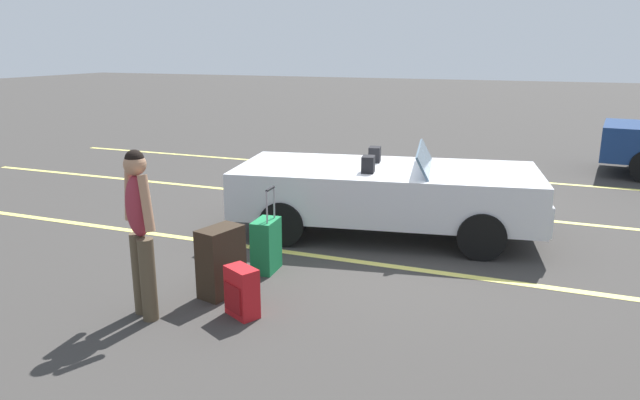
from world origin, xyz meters
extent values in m
plane|color=#383533|center=(0.00, 0.00, 0.00)|extent=(80.00, 80.00, 0.00)
cube|color=#EAE066|center=(0.00, -1.25, 0.00)|extent=(18.00, 0.12, 0.01)
cube|color=#EAE066|center=(0.00, 1.45, 0.00)|extent=(18.00, 0.12, 0.01)
cube|color=#EAE066|center=(0.00, 4.15, 0.00)|extent=(18.00, 0.12, 0.01)
cube|color=silver|center=(0.00, 0.00, 0.62)|extent=(4.33, 2.41, 0.64)
cube|color=silver|center=(1.42, 0.24, 0.51)|extent=(1.57, 1.87, 0.38)
cube|color=slate|center=(0.51, 0.08, 1.09)|extent=(0.44, 1.56, 0.31)
cube|color=black|center=(-0.26, 0.33, 1.05)|extent=(0.19, 0.24, 0.22)
cube|color=black|center=(-0.14, -0.40, 1.05)|extent=(0.19, 0.24, 0.22)
cylinder|color=black|center=(1.12, 1.01, 0.30)|extent=(0.63, 0.32, 0.60)
cylinder|color=black|center=(1.39, -0.59, 0.30)|extent=(0.63, 0.32, 0.60)
cylinder|color=black|center=(-1.39, 0.59, 0.30)|extent=(0.63, 0.32, 0.60)
cylinder|color=black|center=(-1.12, -1.01, 0.30)|extent=(0.63, 0.32, 0.60)
cube|color=#2D2319|center=(-1.05, -2.70, 0.37)|extent=(0.39, 0.53, 0.74)
cube|color=black|center=(-1.19, -2.66, 0.31)|extent=(0.11, 0.38, 0.41)
sphere|color=black|center=(-0.99, -2.89, 0.02)|extent=(0.04, 0.04, 0.04)
sphere|color=black|center=(-0.90, -2.56, 0.02)|extent=(0.04, 0.04, 0.04)
cube|color=#19723F|center=(-0.91, -1.91, 0.31)|extent=(0.27, 0.42, 0.62)
cube|color=#13562F|center=(-1.04, -1.92, 0.26)|extent=(0.04, 0.32, 0.34)
cylinder|color=gray|center=(-0.84, -2.02, 0.81)|extent=(0.02, 0.02, 0.37)
cylinder|color=gray|center=(-0.85, -1.80, 0.81)|extent=(0.02, 0.02, 0.37)
cylinder|color=black|center=(-0.84, -1.91, 0.99)|extent=(0.04, 0.22, 0.03)
sphere|color=black|center=(-0.81, -2.05, 0.02)|extent=(0.04, 0.04, 0.04)
sphere|color=black|center=(-0.83, -1.77, 0.02)|extent=(0.04, 0.04, 0.04)
cube|color=red|center=(-0.60, -3.07, 0.25)|extent=(0.39, 0.34, 0.50)
cube|color=maroon|center=(-0.65, -3.17, 0.21)|extent=(0.25, 0.15, 0.28)
sphere|color=black|center=(-0.46, -3.06, 0.02)|extent=(0.04, 0.04, 0.04)
sphere|color=black|center=(-0.67, -2.95, 0.02)|extent=(0.04, 0.04, 0.04)
cylinder|color=#4C3F2D|center=(-1.56, -3.37, 0.41)|extent=(0.21, 0.21, 0.82)
cylinder|color=#4C3F2D|center=(-1.38, -3.47, 0.41)|extent=(0.21, 0.21, 0.82)
ellipsoid|color=maroon|center=(-1.47, -3.42, 1.12)|extent=(0.39, 0.35, 0.60)
sphere|color=#A37556|center=(-1.47, -3.42, 1.51)|extent=(0.21, 0.21, 0.21)
sphere|color=black|center=(-1.47, -3.42, 1.56)|extent=(0.18, 0.18, 0.18)
cylinder|color=#A37556|center=(-1.65, -3.31, 1.19)|extent=(0.21, 0.17, 0.53)
cylinder|color=#A37556|center=(-1.29, -3.52, 1.19)|extent=(0.21, 0.17, 0.53)
camera|label=1|loc=(2.03, -7.70, 2.56)|focal=32.84mm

